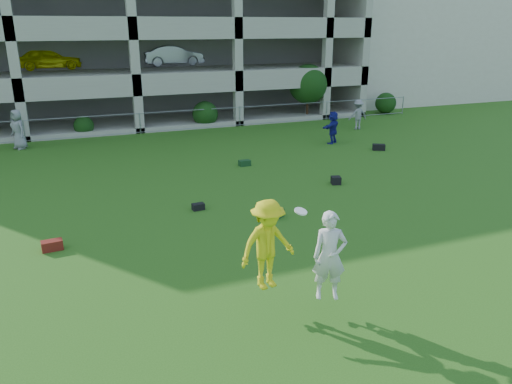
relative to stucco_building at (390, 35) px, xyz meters
name	(u,v)px	position (x,y,z in m)	size (l,w,h in m)	color
ground	(275,290)	(-23.00, -28.00, -5.00)	(100.00, 100.00, 0.00)	#235114
stucco_building	(390,35)	(0.00, 0.00, 0.00)	(16.00, 14.00, 10.00)	beige
bystander_c	(18,129)	(-29.18, -10.48, -4.02)	(0.95, 0.62, 1.95)	gray
bystander_d	(333,127)	(-14.08, -15.13, -4.17)	(1.54, 0.49, 1.67)	navy
bystander_f	(358,115)	(-10.86, -12.46, -4.13)	(1.13, 0.65, 1.74)	gray
bag_red_a	(52,245)	(-27.80, -23.73, -4.86)	(0.55, 0.30, 0.28)	#5F1A10
bag_black_b	(198,207)	(-23.23, -22.15, -4.89)	(0.40, 0.25, 0.22)	black
bag_green_c	(276,213)	(-21.10, -23.74, -4.87)	(0.50, 0.35, 0.26)	#153A1A
crate_d	(336,180)	(-17.50, -21.37, -4.85)	(0.35, 0.35, 0.30)	black
bag_black_e	(379,147)	(-12.72, -17.33, -4.85)	(0.60, 0.30, 0.30)	black
bag_green_g	(245,163)	(-19.87, -17.57, -4.88)	(0.50, 0.30, 0.25)	#123314
frisbee_contest	(284,247)	(-23.20, -28.88, -3.48)	(2.24, 1.37, 2.14)	yellow
parking_garage	(113,23)	(-23.00, -0.30, 1.01)	(30.00, 14.00, 12.00)	#9E998C
fence	(140,123)	(-23.00, -9.00, -4.39)	(36.06, 0.06, 1.20)	gray
shrub_row	(214,101)	(-18.41, -8.30, -3.49)	(34.38, 2.52, 3.50)	#163D11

